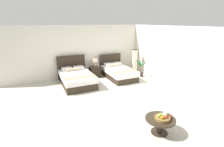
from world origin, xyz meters
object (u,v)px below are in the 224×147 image
object	(u,v)px
table_lamp	(95,62)
floor_lamp_corner	(135,61)
nightstand	(95,72)
vase	(98,65)
loose_apple	(171,117)
potted_palm	(141,71)
coffee_table	(160,122)
fruit_bowl	(163,117)
bed_near_corner	(118,72)
bed_near_window	(76,78)

from	to	relation	value
table_lamp	floor_lamp_corner	world-z (taller)	floor_lamp_corner
table_lamp	nightstand	bearing A→B (deg)	-90.00
vase	nightstand	bearing A→B (deg)	165.54
loose_apple	potted_palm	world-z (taller)	potted_palm
coffee_table	nightstand	bearing A→B (deg)	88.29
vase	fruit_bowl	size ratio (longest dim) A/B	0.48
nightstand	vase	bearing A→B (deg)	-14.46
bed_near_corner	floor_lamp_corner	size ratio (longest dim) A/B	1.61
coffee_table	potted_palm	world-z (taller)	potted_palm
fruit_bowl	coffee_table	bearing A→B (deg)	101.97
bed_near_window	vase	size ratio (longest dim) A/B	11.67
nightstand	coffee_table	bearing A→B (deg)	-91.71
nightstand	coffee_table	xyz separation A→B (m)	(-0.15, -5.09, 0.03)
bed_near_corner	loose_apple	distance (m)	4.65
nightstand	potted_palm	world-z (taller)	potted_palm
table_lamp	coffee_table	world-z (taller)	table_lamp
bed_near_corner	bed_near_window	bearing A→B (deg)	179.91
coffee_table	floor_lamp_corner	distance (m)	5.42
nightstand	fruit_bowl	world-z (taller)	fruit_bowl
table_lamp	coffee_table	xyz separation A→B (m)	(-0.15, -5.11, -0.50)
vase	floor_lamp_corner	xyz separation A→B (m)	(2.09, -0.20, 0.01)
bed_near_window	loose_apple	world-z (taller)	bed_near_window
nightstand	potted_palm	bearing A→B (deg)	-24.32
potted_palm	bed_near_window	bearing A→B (deg)	174.19
table_lamp	fruit_bowl	distance (m)	5.18
vase	floor_lamp_corner	world-z (taller)	floor_lamp_corner
bed_near_corner	coffee_table	distance (m)	4.60
bed_near_window	loose_apple	bearing A→B (deg)	-74.96
bed_near_window	bed_near_corner	world-z (taller)	bed_near_window
table_lamp	coffee_table	distance (m)	5.14
vase	coffee_table	xyz separation A→B (m)	(-0.31, -5.05, -0.33)
coffee_table	potted_palm	size ratio (longest dim) A/B	0.86
bed_near_window	table_lamp	distance (m)	1.42
vase	potted_palm	distance (m)	2.24
floor_lamp_corner	potted_palm	distance (m)	0.82
loose_apple	potted_palm	xyz separation A→B (m)	(2.08, 4.22, -0.16)
nightstand	fruit_bowl	distance (m)	5.16
bed_near_corner	potted_palm	distance (m)	1.21
bed_near_window	potted_palm	bearing A→B (deg)	-5.81
bed_near_window	potted_palm	xyz separation A→B (m)	(3.31, -0.34, -0.00)
table_lamp	vase	xyz separation A→B (m)	(0.16, -0.06, -0.17)
bed_near_corner	floor_lamp_corner	xyz separation A→B (m)	(1.24, 0.40, 0.37)
vase	loose_apple	bearing A→B (deg)	-90.80
loose_apple	potted_palm	size ratio (longest dim) A/B	0.08
fruit_bowl	potted_palm	size ratio (longest dim) A/B	0.43
fruit_bowl	floor_lamp_corner	distance (m)	5.46
floor_lamp_corner	coffee_table	bearing A→B (deg)	-116.28
table_lamp	vase	size ratio (longest dim) A/B	2.25
table_lamp	fruit_bowl	bearing A→B (deg)	-91.55
coffee_table	loose_apple	size ratio (longest dim) A/B	10.92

